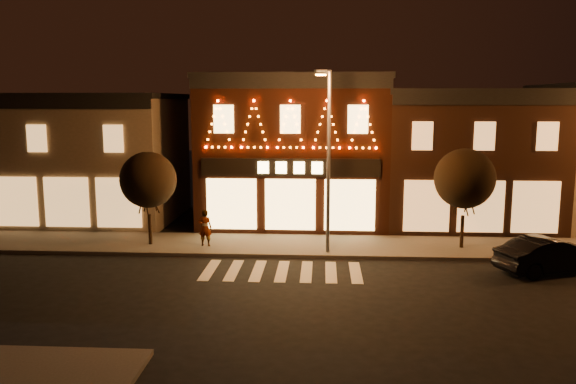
{
  "coord_description": "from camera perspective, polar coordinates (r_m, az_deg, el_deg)",
  "views": [
    {
      "loc": [
        1.61,
        -18.79,
        6.96
      ],
      "look_at": [
        0.24,
        4.0,
        3.3
      ],
      "focal_mm": 36.02,
      "sensor_mm": 36.0,
      "label": 1
    }
  ],
  "objects": [
    {
      "name": "building_pulp",
      "position": [
        32.93,
        0.62,
        4.24
      ],
      "size": [
        10.2,
        8.34,
        8.3
      ],
      "color": "black",
      "rests_on": "ground"
    },
    {
      "name": "tree_left",
      "position": [
        27.83,
        -13.64,
        1.17
      ],
      "size": [
        2.64,
        2.64,
        4.41
      ],
      "rotation": [
        0.0,
        0.0,
        0.14
      ],
      "color": "black",
      "rests_on": "sidewalk_far"
    },
    {
      "name": "building_left",
      "position": [
        36.04,
        -20.53,
        3.29
      ],
      "size": [
        12.2,
        8.28,
        7.3
      ],
      "color": "#706450",
      "rests_on": "ground"
    },
    {
      "name": "dark_sedan",
      "position": [
        25.83,
        24.41,
        -5.68
      ],
      "size": [
        4.69,
        3.05,
        1.46
      ],
      "primitive_type": "imported",
      "rotation": [
        0.0,
        0.0,
        1.94
      ],
      "color": "black",
      "rests_on": "ground"
    },
    {
      "name": "ground",
      "position": [
        20.11,
        -1.39,
        -11.15
      ],
      "size": [
        120.0,
        120.0,
        0.0
      ],
      "primitive_type": "plane",
      "color": "black",
      "rests_on": "ground"
    },
    {
      "name": "sidewalk_far",
      "position": [
        27.67,
        4.15,
        -5.32
      ],
      "size": [
        44.0,
        4.0,
        0.15
      ],
      "primitive_type": "cube",
      "color": "#47423D",
      "rests_on": "ground"
    },
    {
      "name": "building_right_a",
      "position": [
        33.87,
        16.92,
        3.3
      ],
      "size": [
        9.2,
        8.28,
        7.5
      ],
      "color": "#331B12",
      "rests_on": "ground"
    },
    {
      "name": "pedestrian",
      "position": [
        27.4,
        -8.18,
        -3.51
      ],
      "size": [
        0.66,
        0.46,
        1.73
      ],
      "primitive_type": "imported",
      "rotation": [
        0.0,
        0.0,
        3.07
      ],
      "color": "gray",
      "rests_on": "sidewalk_far"
    },
    {
      "name": "streetlamp_mid",
      "position": [
        25.25,
        3.92,
        4.37
      ],
      "size": [
        0.73,
        1.85,
        8.06
      ],
      "rotation": [
        0.0,
        0.0,
        0.23
      ],
      "color": "#59595E",
      "rests_on": "sidewalk_far"
    },
    {
      "name": "tree_right",
      "position": [
        27.61,
        17.04,
        1.27
      ],
      "size": [
        2.76,
        2.76,
        4.62
      ],
      "rotation": [
        0.0,
        0.0,
        0.15
      ],
      "color": "black",
      "rests_on": "sidewalk_far"
    }
  ]
}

